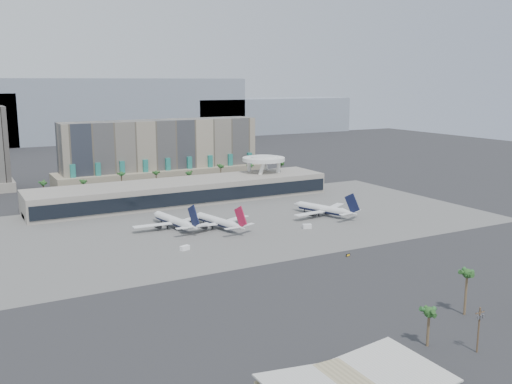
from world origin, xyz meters
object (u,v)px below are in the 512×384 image
utility_pole (479,326)px  service_vehicle_a (185,248)px  airliner_left (174,221)px  taxiway_sign (348,255)px  airliner_centre (218,221)px  service_vehicle_b (307,226)px  airliner_right (323,209)px

utility_pole → service_vehicle_a: size_ratio=3.12×
airliner_left → taxiway_sign: (44.29, -73.25, -3.06)m
utility_pole → airliner_left: airliner_left is taller
taxiway_sign → airliner_centre: bearing=100.6°
airliner_centre → service_vehicle_b: airliner_centre is taller
airliner_right → service_vehicle_b: (-21.36, -17.35, -2.48)m
taxiway_sign → utility_pole: bearing=-116.9°
utility_pole → airliner_centre: (-5.85, 142.52, -3.73)m
airliner_centre → taxiway_sign: airliner_centre is taller
airliner_left → taxiway_sign: bearing=-68.7°
service_vehicle_a → taxiway_sign: size_ratio=1.76×
airliner_left → service_vehicle_b: bearing=-38.9°
airliner_centre → service_vehicle_a: size_ratio=10.05×
utility_pole → airliner_centre: 142.69m
service_vehicle_a → service_vehicle_b: size_ratio=0.97×
airliner_left → airliner_centre: size_ratio=1.05×
airliner_right → service_vehicle_b: 27.63m
taxiway_sign → airliner_right: bearing=50.6°
utility_pole → taxiway_sign: bearing=75.4°
taxiway_sign → airliner_left: bearing=108.8°
airliner_left → airliner_right: (75.28, -12.48, -0.05)m
airliner_centre → airliner_right: bearing=-14.3°
airliner_left → service_vehicle_a: 36.38m
airliner_centre → service_vehicle_a: airliner_centre is taller
service_vehicle_a → airliner_centre: bearing=24.9°
service_vehicle_a → airliner_right: bearing=-3.2°
airliner_right → taxiway_sign: 68.28m
airliner_centre → service_vehicle_a: bearing=-149.1°
airliner_left → taxiway_sign: 85.65m
utility_pole → airliner_left: bearing=98.7°
service_vehicle_b → airliner_right: bearing=58.4°
airliner_right → service_vehicle_a: size_ratio=10.04×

